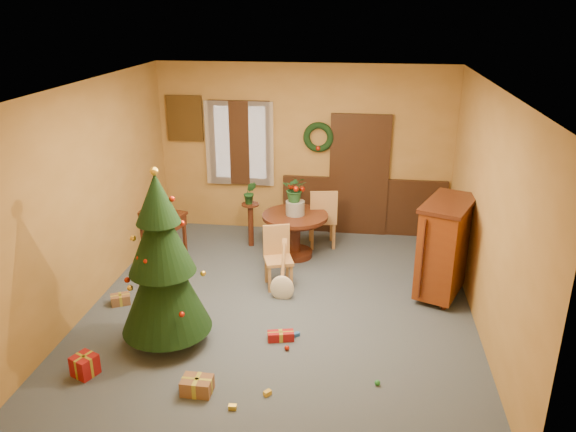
% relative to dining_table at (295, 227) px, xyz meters
% --- Properties ---
extents(room_envelope, '(5.50, 5.50, 5.50)m').
position_rel_dining_table_xyz_m(room_envelope, '(0.21, 1.11, 0.62)').
color(room_envelope, '#333E4A').
rests_on(room_envelope, ground).
extents(dining_table, '(1.03, 1.03, 0.71)m').
position_rel_dining_table_xyz_m(dining_table, '(0.00, 0.00, 0.00)').
color(dining_table, black).
rests_on(dining_table, floor).
extents(urn, '(0.30, 0.30, 0.22)m').
position_rel_dining_table_xyz_m(urn, '(-0.00, -0.00, 0.32)').
color(urn, slate).
rests_on(urn, dining_table).
extents(centerpiece_plant, '(0.37, 0.32, 0.41)m').
position_rel_dining_table_xyz_m(centerpiece_plant, '(-0.00, -0.00, 0.64)').
color(centerpiece_plant, '#1E4C23').
rests_on(centerpiece_plant, urn).
extents(chair_near, '(0.48, 0.48, 0.88)m').
position_rel_dining_table_xyz_m(chair_near, '(-0.13, -0.98, -0.03)').
color(chair_near, '#A87143').
rests_on(chair_near, floor).
extents(chair_far, '(0.50, 0.50, 1.01)m').
position_rel_dining_table_xyz_m(chair_far, '(0.40, 0.42, 0.04)').
color(chair_far, '#A87143').
rests_on(chair_far, floor).
extents(guitar, '(0.37, 0.53, 0.76)m').
position_rel_dining_table_xyz_m(guitar, '(-0.01, -1.40, -0.11)').
color(guitar, beige).
rests_on(guitar, floor).
extents(plant_stand, '(0.29, 0.29, 0.74)m').
position_rel_dining_table_xyz_m(plant_stand, '(-0.78, 0.32, -0.04)').
color(plant_stand, black).
rests_on(plant_stand, floor).
extents(stand_plant, '(0.23, 0.20, 0.38)m').
position_rel_dining_table_xyz_m(stand_plant, '(-0.78, 0.32, 0.43)').
color(stand_plant, '#19471E').
rests_on(stand_plant, plant_stand).
extents(christmas_tree, '(1.05, 1.05, 2.16)m').
position_rel_dining_table_xyz_m(christmas_tree, '(-1.21, -2.60, 0.53)').
color(christmas_tree, '#382111').
rests_on(christmas_tree, floor).
extents(writing_desk, '(0.86, 0.59, 0.69)m').
position_rel_dining_table_xyz_m(writing_desk, '(-2.14, -0.11, 0.02)').
color(writing_desk, black).
rests_on(writing_desk, floor).
extents(sideboard, '(0.93, 1.20, 1.36)m').
position_rel_dining_table_xyz_m(sideboard, '(2.16, -0.97, 0.23)').
color(sideboard, '#5E1E0A').
rests_on(sideboard, floor).
extents(gift_a, '(0.32, 0.24, 0.17)m').
position_rel_dining_table_xyz_m(gift_a, '(-0.60, -3.48, -0.41)').
color(gift_a, brown).
rests_on(gift_a, floor).
extents(gift_b, '(0.31, 0.31, 0.24)m').
position_rel_dining_table_xyz_m(gift_b, '(-1.90, -3.35, -0.38)').
color(gift_b, maroon).
rests_on(gift_b, floor).
extents(gift_c, '(0.30, 0.26, 0.14)m').
position_rel_dining_table_xyz_m(gift_c, '(-2.14, -1.83, -0.43)').
color(gift_c, brown).
rests_on(gift_c, floor).
extents(gift_d, '(0.33, 0.20, 0.11)m').
position_rel_dining_table_xyz_m(gift_d, '(0.12, -2.41, -0.44)').
color(gift_d, maroon).
rests_on(gift_d, floor).
extents(toy_a, '(0.09, 0.09, 0.05)m').
position_rel_dining_table_xyz_m(toy_a, '(0.29, -2.30, -0.47)').
color(toy_a, '#295DB2').
rests_on(toy_a, floor).
extents(toy_b, '(0.06, 0.06, 0.06)m').
position_rel_dining_table_xyz_m(toy_b, '(1.26, -3.12, -0.47)').
color(toy_b, '#268E36').
rests_on(toy_b, floor).
extents(toy_c, '(0.09, 0.09, 0.05)m').
position_rel_dining_table_xyz_m(toy_c, '(0.13, -3.43, -0.47)').
color(toy_c, gold).
rests_on(toy_c, floor).
extents(toy_d, '(0.06, 0.06, 0.06)m').
position_rel_dining_table_xyz_m(toy_d, '(0.22, -2.61, -0.47)').
color(toy_d, '#A81E0B').
rests_on(toy_d, floor).
extents(toy_e, '(0.08, 0.06, 0.05)m').
position_rel_dining_table_xyz_m(toy_e, '(-0.18, -3.69, -0.47)').
color(toy_e, gold).
rests_on(toy_e, floor).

